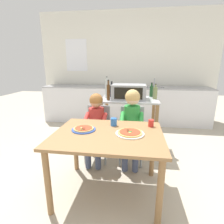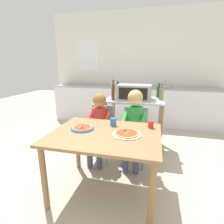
{
  "view_description": "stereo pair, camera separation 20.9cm",
  "coord_description": "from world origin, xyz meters",
  "px_view_note": "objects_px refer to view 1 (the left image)",
  "views": [
    {
      "loc": [
        0.28,
        -1.7,
        1.43
      ],
      "look_at": [
        0.0,
        0.3,
        0.87
      ],
      "focal_mm": 28.14,
      "sensor_mm": 36.0,
      "label": 1
    },
    {
      "loc": [
        0.49,
        -1.66,
        1.43
      ],
      "look_at": [
        0.0,
        0.3,
        0.87
      ],
      "focal_mm": 28.14,
      "sensor_mm": 36.0,
      "label": 2
    }
  ],
  "objects_px": {
    "dining_chair_right": "(132,130)",
    "drinking_cup_red": "(151,123)",
    "bottle_clear_vinegar": "(155,93)",
    "drinking_cup_blue": "(114,122)",
    "dining_table": "(108,142)",
    "dining_chair_left": "(98,129)",
    "pizza_plate_blue_rimmed": "(84,129)",
    "kitchen_island_cart": "(129,115)",
    "bottle_dark_olive_oil": "(151,91)",
    "child_in_red_shirt": "(96,120)",
    "bottle_tall_green_wine": "(107,89)",
    "bottle_brown_beer": "(108,92)",
    "toaster_oven": "(129,92)",
    "pizza_plate_white": "(130,133)",
    "child_in_green_shirt": "(132,118)",
    "bottle_slim_sauce": "(112,91)"
  },
  "relations": [
    {
      "from": "pizza_plate_blue_rimmed",
      "to": "child_in_green_shirt",
      "type": "bearing_deg",
      "value": 48.66
    },
    {
      "from": "pizza_plate_blue_rimmed",
      "to": "drinking_cup_blue",
      "type": "xyz_separation_m",
      "value": [
        0.31,
        0.19,
        0.03
      ]
    },
    {
      "from": "dining_chair_left",
      "to": "drinking_cup_blue",
      "type": "bearing_deg",
      "value": -58.31
    },
    {
      "from": "bottle_slim_sauce",
      "to": "dining_chair_right",
      "type": "height_order",
      "value": "bottle_slim_sauce"
    },
    {
      "from": "bottle_clear_vinegar",
      "to": "dining_chair_left",
      "type": "relative_size",
      "value": 0.31
    },
    {
      "from": "child_in_red_shirt",
      "to": "child_in_green_shirt",
      "type": "bearing_deg",
      "value": 1.06
    },
    {
      "from": "pizza_plate_blue_rimmed",
      "to": "pizza_plate_white",
      "type": "distance_m",
      "value": 0.51
    },
    {
      "from": "pizza_plate_blue_rimmed",
      "to": "bottle_dark_olive_oil",
      "type": "bearing_deg",
      "value": 59.46
    },
    {
      "from": "dining_chair_right",
      "to": "pizza_plate_white",
      "type": "height_order",
      "value": "dining_chair_right"
    },
    {
      "from": "dining_table",
      "to": "dining_chair_left",
      "type": "bearing_deg",
      "value": 110.66
    },
    {
      "from": "child_in_green_shirt",
      "to": "dining_chair_right",
      "type": "bearing_deg",
      "value": 90.0
    },
    {
      "from": "pizza_plate_blue_rimmed",
      "to": "pizza_plate_white",
      "type": "bearing_deg",
      "value": -5.29
    },
    {
      "from": "bottle_slim_sauce",
      "to": "dining_chair_right",
      "type": "relative_size",
      "value": 0.33
    },
    {
      "from": "drinking_cup_red",
      "to": "bottle_clear_vinegar",
      "type": "bearing_deg",
      "value": 82.67
    },
    {
      "from": "drinking_cup_blue",
      "to": "pizza_plate_white",
      "type": "bearing_deg",
      "value": -49.86
    },
    {
      "from": "bottle_dark_olive_oil",
      "to": "bottle_tall_green_wine",
      "type": "distance_m",
      "value": 0.79
    },
    {
      "from": "toaster_oven",
      "to": "bottle_clear_vinegar",
      "type": "relative_size",
      "value": 2.19
    },
    {
      "from": "toaster_oven",
      "to": "pizza_plate_blue_rimmed",
      "type": "bearing_deg",
      "value": -111.34
    },
    {
      "from": "bottle_tall_green_wine",
      "to": "dining_chair_right",
      "type": "xyz_separation_m",
      "value": [
        0.45,
        -0.47,
        -0.54
      ]
    },
    {
      "from": "bottle_tall_green_wine",
      "to": "dining_chair_right",
      "type": "distance_m",
      "value": 0.84
    },
    {
      "from": "bottle_clear_vinegar",
      "to": "drinking_cup_blue",
      "type": "relative_size",
      "value": 2.78
    },
    {
      "from": "kitchen_island_cart",
      "to": "pizza_plate_blue_rimmed",
      "type": "bearing_deg",
      "value": -111.44
    },
    {
      "from": "bottle_brown_beer",
      "to": "bottle_tall_green_wine",
      "type": "bearing_deg",
      "value": 106.08
    },
    {
      "from": "pizza_plate_blue_rimmed",
      "to": "drinking_cup_blue",
      "type": "distance_m",
      "value": 0.36
    },
    {
      "from": "kitchen_island_cart",
      "to": "child_in_red_shirt",
      "type": "height_order",
      "value": "child_in_red_shirt"
    },
    {
      "from": "dining_table",
      "to": "child_in_red_shirt",
      "type": "height_order",
      "value": "child_in_red_shirt"
    },
    {
      "from": "kitchen_island_cart",
      "to": "dining_chair_right",
      "type": "xyz_separation_m",
      "value": [
        0.06,
        -0.45,
        -0.1
      ]
    },
    {
      "from": "kitchen_island_cart",
      "to": "dining_table",
      "type": "distance_m",
      "value": 1.21
    },
    {
      "from": "drinking_cup_blue",
      "to": "kitchen_island_cart",
      "type": "bearing_deg",
      "value": 81.62
    },
    {
      "from": "dining_table",
      "to": "dining_chair_right",
      "type": "bearing_deg",
      "value": 72.91
    },
    {
      "from": "bottle_dark_olive_oil",
      "to": "bottle_brown_beer",
      "type": "xyz_separation_m",
      "value": [
        -0.7,
        -0.42,
        0.03
      ]
    },
    {
      "from": "bottle_dark_olive_oil",
      "to": "child_in_red_shirt",
      "type": "relative_size",
      "value": 0.24
    },
    {
      "from": "drinking_cup_red",
      "to": "toaster_oven",
      "type": "bearing_deg",
      "value": 108.9
    },
    {
      "from": "bottle_slim_sauce",
      "to": "pizza_plate_white",
      "type": "relative_size",
      "value": 0.91
    },
    {
      "from": "child_in_red_shirt",
      "to": "drinking_cup_red",
      "type": "bearing_deg",
      "value": -25.19
    },
    {
      "from": "bottle_brown_beer",
      "to": "bottle_slim_sauce",
      "type": "height_order",
      "value": "bottle_brown_beer"
    },
    {
      "from": "bottle_slim_sauce",
      "to": "child_in_red_shirt",
      "type": "bearing_deg",
      "value": -100.32
    },
    {
      "from": "dining_table",
      "to": "dining_chair_left",
      "type": "relative_size",
      "value": 1.41
    },
    {
      "from": "dining_table",
      "to": "pizza_plate_blue_rimmed",
      "type": "distance_m",
      "value": 0.31
    },
    {
      "from": "toaster_oven",
      "to": "pizza_plate_white",
      "type": "xyz_separation_m",
      "value": [
        0.07,
        -1.16,
        -0.25
      ]
    },
    {
      "from": "bottle_clear_vinegar",
      "to": "pizza_plate_blue_rimmed",
      "type": "distance_m",
      "value": 1.48
    },
    {
      "from": "kitchen_island_cart",
      "to": "bottle_dark_olive_oil",
      "type": "xyz_separation_m",
      "value": [
        0.37,
        0.25,
        0.39
      ]
    },
    {
      "from": "bottle_tall_green_wine",
      "to": "drinking_cup_blue",
      "type": "height_order",
      "value": "bottle_tall_green_wine"
    },
    {
      "from": "dining_chair_left",
      "to": "drinking_cup_red",
      "type": "relative_size",
      "value": 9.86
    },
    {
      "from": "bottle_tall_green_wine",
      "to": "child_in_red_shirt",
      "type": "bearing_deg",
      "value": -96.14
    },
    {
      "from": "bottle_brown_beer",
      "to": "dining_chair_right",
      "type": "height_order",
      "value": "bottle_brown_beer"
    },
    {
      "from": "dining_chair_right",
      "to": "drinking_cup_red",
      "type": "distance_m",
      "value": 0.6
    },
    {
      "from": "dining_chair_right",
      "to": "drinking_cup_red",
      "type": "height_order",
      "value": "dining_chair_right"
    },
    {
      "from": "bottle_tall_green_wine",
      "to": "bottle_brown_beer",
      "type": "bearing_deg",
      "value": -73.92
    },
    {
      "from": "drinking_cup_red",
      "to": "pizza_plate_blue_rimmed",
      "type": "bearing_deg",
      "value": -163.38
    }
  ]
}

